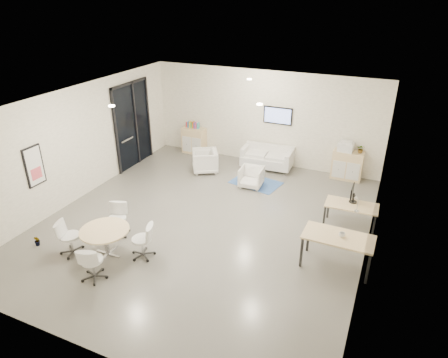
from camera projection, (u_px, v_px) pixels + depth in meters
room_shell at (204, 167)px, 9.83m from camera, size 9.60×10.60×4.80m
glass_door at (133, 122)px, 13.39m from camera, size 0.09×1.90×2.85m
artwork at (34, 166)px, 10.00m from camera, size 0.05×0.54×1.04m
wall_tv at (278, 116)px, 13.26m from camera, size 0.98×0.06×0.58m
ceiling_spots at (211, 95)px, 9.91m from camera, size 3.14×4.14×0.03m
sideboard_left at (194, 141)px, 14.77m from camera, size 0.86×0.44×0.96m
sideboard_right at (347, 165)px, 12.74m from camera, size 0.94×0.45×0.94m
books at (193, 125)px, 14.53m from camera, size 0.49×0.14×0.22m
printer at (346, 146)px, 12.51m from camera, size 0.49×0.42×0.33m
loveseat at (267, 158)px, 13.61m from camera, size 1.74×0.95×0.63m
blue_rug at (256, 183)px, 12.65m from camera, size 1.66×1.26×0.01m
armchair_left at (205, 160)px, 13.27m from camera, size 1.05×1.07×0.83m
armchair_right at (251, 176)px, 12.28m from camera, size 0.72×0.68×0.70m
desk_rear at (351, 207)px, 10.04m from camera, size 1.30×0.68×0.67m
desk_front at (338, 239)px, 8.57m from camera, size 1.51×0.77×0.78m
monitor at (352, 194)px, 10.05m from camera, size 0.20×0.50×0.44m
round_table at (105, 233)px, 9.00m from camera, size 1.11×1.11×0.68m
meeting_chairs at (106, 240)px, 9.08m from camera, size 2.31×2.31×0.82m
plant_cabinet at (361, 150)px, 12.38m from camera, size 0.26×0.28×0.21m
plant_floor at (38, 243)px, 9.54m from camera, size 0.21×0.31×0.13m
cup at (342, 234)px, 8.49m from camera, size 0.15×0.13×0.13m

